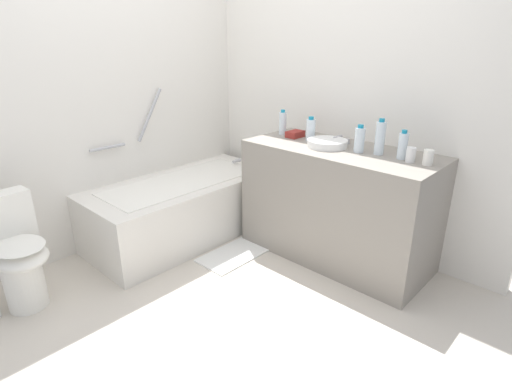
# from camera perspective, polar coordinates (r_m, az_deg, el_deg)

# --- Properties ---
(ground_plane) EXTENTS (3.87, 3.87, 0.00)m
(ground_plane) POSITION_cam_1_polar(r_m,az_deg,el_deg) (2.81, -7.30, -14.99)
(ground_plane) COLOR beige
(wall_back_tiled) EXTENTS (3.27, 0.10, 2.56)m
(wall_back_tiled) POSITION_cam_1_polar(r_m,az_deg,el_deg) (3.42, -22.88, 13.27)
(wall_back_tiled) COLOR white
(wall_back_tiled) RESTS_ON ground_plane
(wall_right_mirror) EXTENTS (0.10, 2.90, 2.56)m
(wall_right_mirror) POSITION_cam_1_polar(r_m,az_deg,el_deg) (3.43, 11.63, 14.46)
(wall_right_mirror) COLOR white
(wall_right_mirror) RESTS_ON ground_plane
(bathtub) EXTENTS (1.65, 0.75, 1.24)m
(bathtub) POSITION_cam_1_polar(r_m,az_deg,el_deg) (3.57, -10.06, -1.98)
(bathtub) COLOR silver
(bathtub) RESTS_ON ground_plane
(toilet) EXTENTS (0.38, 0.49, 0.75)m
(toilet) POSITION_cam_1_polar(r_m,az_deg,el_deg) (2.99, -30.75, -7.44)
(toilet) COLOR white
(toilet) RESTS_ON ground_plane
(vanity_counter) EXTENTS (0.63, 1.44, 0.88)m
(vanity_counter) POSITION_cam_1_polar(r_m,az_deg,el_deg) (3.18, 11.31, -1.67)
(vanity_counter) COLOR gray
(vanity_counter) RESTS_ON ground_plane
(sink_basin) EXTENTS (0.30, 0.30, 0.05)m
(sink_basin) POSITION_cam_1_polar(r_m,az_deg,el_deg) (3.07, 9.99, 6.78)
(sink_basin) COLOR white
(sink_basin) RESTS_ON vanity_counter
(sink_faucet) EXTENTS (0.12, 0.15, 0.06)m
(sink_faucet) POSITION_cam_1_polar(r_m,az_deg,el_deg) (3.21, 11.73, 7.31)
(sink_faucet) COLOR #AFAFB4
(sink_faucet) RESTS_ON vanity_counter
(water_bottle_0) EXTENTS (0.06, 0.06, 0.19)m
(water_bottle_0) POSITION_cam_1_polar(r_m,az_deg,el_deg) (2.87, 19.93, 6.15)
(water_bottle_0) COLOR silver
(water_bottle_0) RESTS_ON vanity_counter
(water_bottle_1) EXTENTS (0.07, 0.07, 0.25)m
(water_bottle_1) POSITION_cam_1_polar(r_m,az_deg,el_deg) (2.92, 17.04, 7.30)
(water_bottle_1) COLOR silver
(water_bottle_1) RESTS_ON vanity_counter
(water_bottle_2) EXTENTS (0.07, 0.07, 0.19)m
(water_bottle_2) POSITION_cam_1_polar(r_m,az_deg,el_deg) (2.95, 14.35, 7.16)
(water_bottle_2) COLOR silver
(water_bottle_2) RESTS_ON vanity_counter
(water_bottle_3) EXTENTS (0.06, 0.06, 0.20)m
(water_bottle_3) POSITION_cam_1_polar(r_m,az_deg,el_deg) (3.41, 3.78, 9.66)
(water_bottle_3) COLOR silver
(water_bottle_3) RESTS_ON vanity_counter
(water_bottle_4) EXTENTS (0.07, 0.07, 0.19)m
(water_bottle_4) POSITION_cam_1_polar(r_m,az_deg,el_deg) (3.21, 7.69, 8.67)
(water_bottle_4) COLOR silver
(water_bottle_4) RESTS_ON vanity_counter
(drinking_glass_0) EXTENTS (0.06, 0.06, 0.10)m
(drinking_glass_0) POSITION_cam_1_polar(r_m,az_deg,el_deg) (2.82, 20.93, 4.91)
(drinking_glass_0) COLOR white
(drinking_glass_0) RESTS_ON vanity_counter
(drinking_glass_1) EXTENTS (0.06, 0.06, 0.10)m
(drinking_glass_1) POSITION_cam_1_polar(r_m,az_deg,el_deg) (2.79, 23.05, 4.50)
(drinking_glass_1) COLOR white
(drinking_glass_1) RESTS_ON vanity_counter
(amenity_basket) EXTENTS (0.14, 0.10, 0.05)m
(amenity_basket) POSITION_cam_1_polar(r_m,az_deg,el_deg) (3.33, 5.51, 8.10)
(amenity_basket) COLOR maroon
(amenity_basket) RESTS_ON vanity_counter
(bath_mat) EXTENTS (0.56, 0.33, 0.01)m
(bath_mat) POSITION_cam_1_polar(r_m,az_deg,el_deg) (3.30, -3.19, -8.80)
(bath_mat) COLOR white
(bath_mat) RESTS_ON ground_plane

